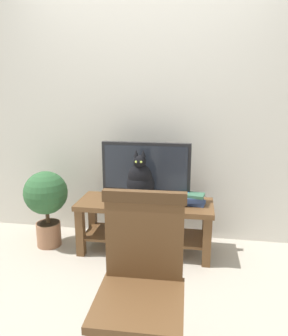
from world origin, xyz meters
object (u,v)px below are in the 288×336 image
(tv_stand, at_px, (145,217))
(potted_plant, at_px, (46,200))
(cat, at_px, (140,180))
(book_stack, at_px, (191,199))
(wooden_chair, at_px, (141,276))
(tv, at_px, (146,170))
(media_box, at_px, (141,201))

(tv_stand, height_order, potted_plant, potted_plant)
(cat, height_order, book_stack, cat)
(potted_plant, bearing_deg, cat, -3.16)
(wooden_chair, relative_size, book_stack, 3.79)
(book_stack, bearing_deg, cat, -167.75)
(tv, bearing_deg, book_stack, -7.06)
(wooden_chair, distance_m, book_stack, 1.28)
(cat, bearing_deg, tv, 80.27)
(media_box, bearing_deg, wooden_chair, -79.77)
(wooden_chair, bearing_deg, cat, 100.27)
(cat, xyz_separation_m, wooden_chair, (0.21, -1.17, -0.15))
(wooden_chair, height_order, book_stack, wooden_chair)
(book_stack, height_order, potted_plant, potted_plant)
(tv_stand, xyz_separation_m, tv, (0.00, 0.06, 0.41))
(media_box, xyz_separation_m, potted_plant, (-0.89, 0.04, -0.05))
(tv_stand, height_order, tv, tv)
(tv, bearing_deg, media_box, -101.08)
(book_stack, distance_m, potted_plant, 1.32)
(wooden_chair, xyz_separation_m, potted_plant, (-1.10, 1.22, -0.09))
(tv, distance_m, book_stack, 0.46)
(potted_plant, bearing_deg, tv, 5.84)
(potted_plant, bearing_deg, wooden_chair, -47.91)
(media_box, height_order, potted_plant, potted_plant)
(tv_stand, xyz_separation_m, wooden_chair, (0.19, -1.26, 0.21))
(cat, bearing_deg, book_stack, 12.25)
(potted_plant, bearing_deg, media_box, -2.41)
(wooden_chair, bearing_deg, tv, 98.13)
(tv_stand, bearing_deg, wooden_chair, -81.51)
(media_box, bearing_deg, cat, -84.19)
(cat, bearing_deg, media_box, 95.81)
(wooden_chair, xyz_separation_m, book_stack, (0.22, 1.26, -0.02))
(cat, relative_size, potted_plant, 0.58)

